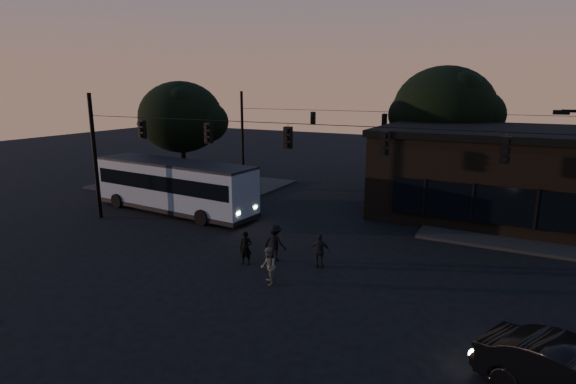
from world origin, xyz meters
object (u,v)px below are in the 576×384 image
at_px(pedestrian_b, 268,266).
at_px(pedestrian_d, 275,243).
at_px(pedestrian_a, 246,248).
at_px(bus, 174,184).
at_px(building, 509,173).
at_px(pedestrian_c, 320,251).

relative_size(pedestrian_b, pedestrian_d, 0.89).
height_order(pedestrian_a, pedestrian_b, pedestrian_a).
bearing_deg(pedestrian_d, pedestrian_b, 115.31).
xyz_separation_m(bus, pedestrian_b, (10.78, -6.72, -1.06)).
xyz_separation_m(pedestrian_b, pedestrian_d, (-1.01, 2.37, 0.09)).
bearing_deg(building, pedestrian_c, -117.87).
xyz_separation_m(building, pedestrian_b, (-8.03, -15.55, -1.94)).
distance_m(building, pedestrian_a, 17.46).
relative_size(bus, pedestrian_a, 7.62).
height_order(building, pedestrian_a, building).
distance_m(pedestrian_c, pedestrian_d, 2.17).
relative_size(building, pedestrian_d, 8.94).
bearing_deg(pedestrian_b, building, 117.46).
bearing_deg(pedestrian_c, pedestrian_d, -11.10).
height_order(building, pedestrian_b, building).
relative_size(bus, pedestrian_d, 6.84).
xyz_separation_m(pedestrian_a, pedestrian_d, (0.95, 1.01, 0.09)).
relative_size(building, pedestrian_b, 10.00).
bearing_deg(pedestrian_b, bus, -157.19).
bearing_deg(pedestrian_d, pedestrian_c, -173.36).
xyz_separation_m(building, pedestrian_a, (-9.99, -14.19, -1.94)).
relative_size(building, pedestrian_a, 9.97).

